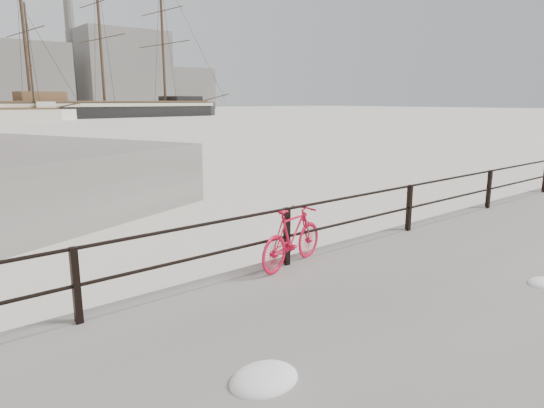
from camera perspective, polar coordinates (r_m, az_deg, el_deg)
ground at (r=11.10m, az=14.93°, el=-4.60°), size 400.00×400.00×0.00m
guardrail at (r=10.81m, az=15.82°, el=-0.45°), size 28.00×0.10×1.00m
bicycle at (r=8.19m, az=2.39°, el=-3.88°), size 1.70×0.66×1.02m
barque_black at (r=95.51m, az=-18.96°, el=9.59°), size 57.22×22.32×31.99m
industrial_west at (r=149.01m, az=-29.27°, el=12.87°), size 32.00×18.00×18.00m
industrial_mid at (r=164.23m, az=-17.30°, el=14.68°), size 26.00×20.00×24.00m
industrial_east at (r=178.62m, az=-10.84°, el=13.14°), size 20.00×16.00×14.00m
smokestack at (r=165.21m, az=-22.60°, el=17.79°), size 2.80×2.80×44.00m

